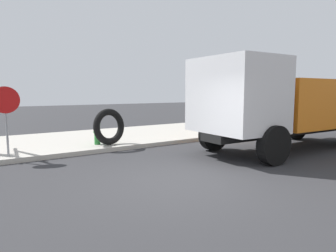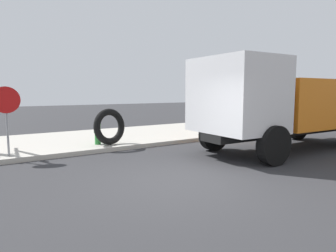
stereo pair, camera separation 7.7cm
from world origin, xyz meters
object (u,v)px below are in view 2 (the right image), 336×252
Objects in this scene: loose_tire at (110,127)px; stop_sign at (6,108)px; fire_hydrant at (98,132)px; dump_truck_orange at (286,103)px.

loose_tire is 0.63× the size of stop_sign.
fire_hydrant is at bearing 134.53° from loose_tire.
loose_tire is 0.18× the size of dump_truck_orange.
loose_tire reaches higher than fire_hydrant.
dump_truck_orange is at bearing -36.36° from fire_hydrant.
fire_hydrant is at bearing 8.78° from stop_sign.
dump_truck_orange is at bearing -35.69° from loose_tire.
loose_tire is (0.31, -0.32, 0.19)m from fire_hydrant.
loose_tire is 3.25m from stop_sign.
fire_hydrant is 0.67× the size of loose_tire.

